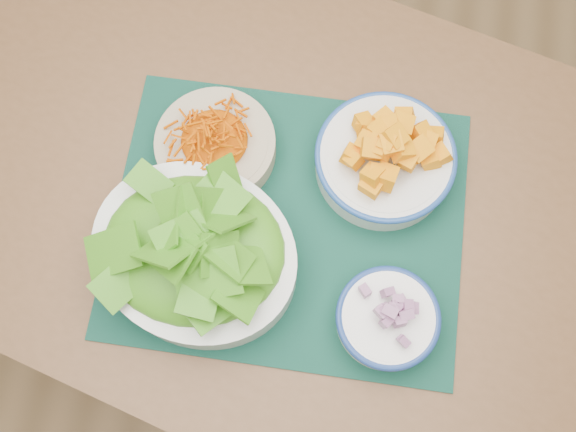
% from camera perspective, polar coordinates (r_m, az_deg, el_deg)
% --- Properties ---
extents(ground, '(4.00, 4.00, 0.00)m').
position_cam_1_polar(ground, '(1.74, -8.69, -4.19)').
color(ground, '#9B774B').
rests_on(ground, ground).
extents(table, '(1.31, 1.04, 0.75)m').
position_cam_1_polar(table, '(1.08, -1.03, 0.72)').
color(table, brown).
rests_on(table, ground).
extents(placemat, '(0.53, 0.43, 0.00)m').
position_cam_1_polar(placemat, '(0.96, 0.00, -0.57)').
color(placemat, black).
rests_on(placemat, table).
extents(carrot_bowl, '(0.21, 0.21, 0.07)m').
position_cam_1_polar(carrot_bowl, '(0.97, -6.50, 6.47)').
color(carrot_bowl, tan).
rests_on(carrot_bowl, placemat).
extents(squash_bowl, '(0.24, 0.24, 0.11)m').
position_cam_1_polar(squash_bowl, '(0.95, 8.73, 5.39)').
color(squash_bowl, silver).
rests_on(squash_bowl, placemat).
extents(lettuce_bowl, '(0.36, 0.34, 0.13)m').
position_cam_1_polar(lettuce_bowl, '(0.89, -8.38, -2.95)').
color(lettuce_bowl, white).
rests_on(lettuce_bowl, placemat).
extents(onion_bowl, '(0.15, 0.15, 0.07)m').
position_cam_1_polar(onion_bowl, '(0.90, 8.83, -8.98)').
color(onion_bowl, white).
rests_on(onion_bowl, placemat).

